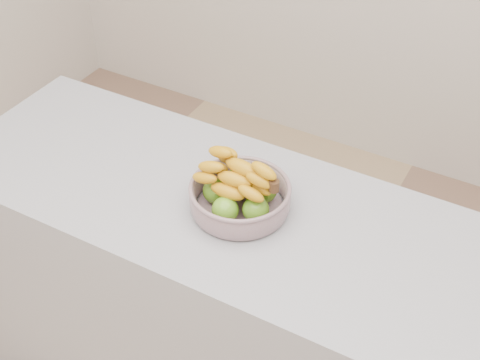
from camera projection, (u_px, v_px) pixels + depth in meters
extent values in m
cube|color=#9F9FA8|center=(274.00, 331.00, 2.03)|extent=(2.00, 0.60, 0.90)
cylinder|color=#8E9BAA|center=(240.00, 207.00, 1.79)|extent=(0.23, 0.23, 0.01)
torus|color=#8E9BAA|center=(240.00, 188.00, 1.74)|extent=(0.27, 0.27, 0.01)
sphere|color=#518516|center=(225.00, 210.00, 1.72)|extent=(0.07, 0.07, 0.07)
sphere|color=#518516|center=(256.00, 209.00, 1.72)|extent=(0.07, 0.07, 0.07)
sphere|color=#518516|center=(264.00, 190.00, 1.78)|extent=(0.07, 0.07, 0.07)
sphere|color=#518516|center=(239.00, 180.00, 1.81)|extent=(0.07, 0.07, 0.07)
sphere|color=#518516|center=(216.00, 191.00, 1.77)|extent=(0.07, 0.07, 0.07)
ellipsoid|color=gold|center=(228.00, 191.00, 1.71)|extent=(0.17, 0.04, 0.04)
ellipsoid|color=gold|center=(237.00, 183.00, 1.74)|extent=(0.17, 0.06, 0.04)
ellipsoid|color=gold|center=(246.00, 174.00, 1.77)|extent=(0.17, 0.08, 0.04)
ellipsoid|color=gold|center=(235.00, 180.00, 1.70)|extent=(0.17, 0.06, 0.04)
ellipsoid|color=gold|center=(245.00, 170.00, 1.73)|extent=(0.17, 0.09, 0.04)
ellipsoid|color=gold|center=(242.00, 167.00, 1.70)|extent=(0.17, 0.06, 0.04)
cylinder|color=#3C2513|center=(274.00, 186.00, 1.66)|extent=(0.03, 0.03, 0.03)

